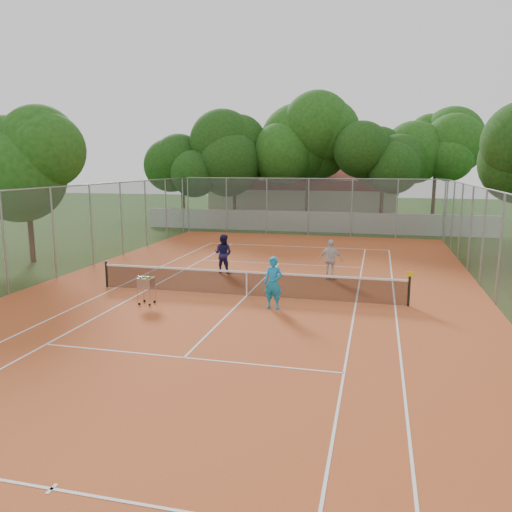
% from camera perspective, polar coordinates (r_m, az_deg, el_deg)
% --- Properties ---
extents(ground, '(120.00, 120.00, 0.00)m').
position_cam_1_polar(ground, '(19.16, -1.07, -4.62)').
color(ground, '#1C3C10').
rests_on(ground, ground).
extents(court_pad, '(18.00, 34.00, 0.02)m').
position_cam_1_polar(court_pad, '(19.16, -1.07, -4.59)').
color(court_pad, '#B85023').
rests_on(court_pad, ground).
extents(court_lines, '(10.98, 23.78, 0.01)m').
position_cam_1_polar(court_lines, '(19.16, -1.07, -4.55)').
color(court_lines, white).
rests_on(court_lines, court_pad).
extents(tennis_net, '(11.88, 0.10, 0.98)m').
position_cam_1_polar(tennis_net, '(19.03, -1.07, -3.14)').
color(tennis_net, black).
rests_on(tennis_net, court_pad).
extents(perimeter_fence, '(18.00, 34.00, 4.00)m').
position_cam_1_polar(perimeter_fence, '(18.74, -1.09, 1.29)').
color(perimeter_fence, slate).
rests_on(perimeter_fence, ground).
extents(boundary_wall, '(26.00, 0.30, 1.50)m').
position_cam_1_polar(boundary_wall, '(37.43, 6.39, 3.91)').
color(boundary_wall, silver).
rests_on(boundary_wall, ground).
extents(clubhouse, '(16.40, 9.00, 4.40)m').
position_cam_1_polar(clubhouse, '(47.45, 5.59, 7.06)').
color(clubhouse, beige).
rests_on(clubhouse, ground).
extents(tropical_trees, '(29.00, 19.00, 10.00)m').
position_cam_1_polar(tropical_trees, '(40.16, 7.07, 10.41)').
color(tropical_trees, black).
rests_on(tropical_trees, ground).
extents(player_near, '(0.73, 0.55, 1.84)m').
position_cam_1_polar(player_near, '(17.27, 1.99, -3.10)').
color(player_near, '#1789C3').
rests_on(player_near, court_pad).
extents(player_far_left, '(0.97, 0.81, 1.80)m').
position_cam_1_polar(player_far_left, '(23.08, -3.76, 0.29)').
color(player_far_left, '#161643').
rests_on(player_far_left, court_pad).
extents(player_far_right, '(1.09, 0.60, 1.76)m').
position_cam_1_polar(player_far_right, '(21.90, 8.54, -0.41)').
color(player_far_right, silver).
rests_on(player_far_right, court_pad).
extents(ball_hopper, '(0.67, 0.67, 1.08)m').
position_cam_1_polar(ball_hopper, '(18.29, -12.41, -3.79)').
color(ball_hopper, '#ADADB4').
rests_on(ball_hopper, court_pad).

